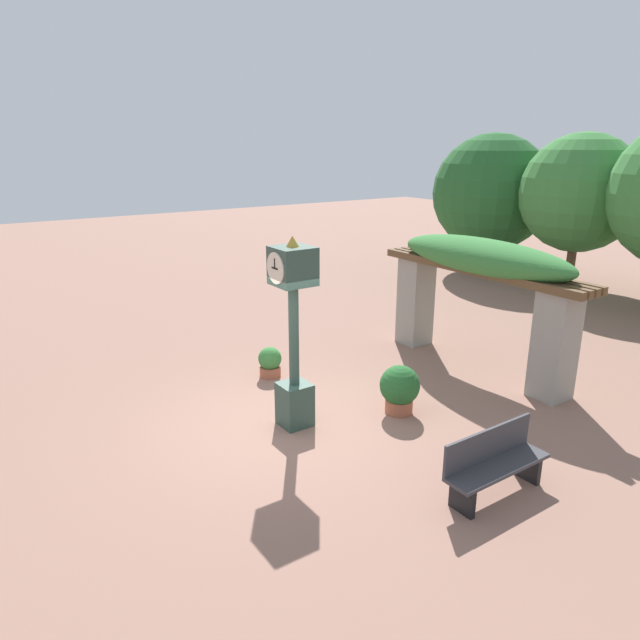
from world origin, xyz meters
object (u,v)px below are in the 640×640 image
(pedestal_clock, at_px, (294,329))
(potted_plant_near_right, at_px, (270,362))
(park_bench, at_px, (494,463))
(potted_plant_near_left, at_px, (400,388))

(pedestal_clock, xyz_separation_m, potted_plant_near_right, (-2.02, 0.66, -1.36))
(park_bench, bearing_deg, pedestal_clock, 110.45)
(pedestal_clock, relative_size, park_bench, 1.93)
(pedestal_clock, xyz_separation_m, park_bench, (3.11, 1.16, -1.23))
(pedestal_clock, height_order, park_bench, pedestal_clock)
(potted_plant_near_left, relative_size, potted_plant_near_right, 1.40)
(potted_plant_near_left, bearing_deg, pedestal_clock, -110.03)
(pedestal_clock, height_order, potted_plant_near_right, pedestal_clock)
(park_bench, bearing_deg, potted_plant_near_left, 77.30)
(potted_plant_near_left, xyz_separation_m, park_bench, (2.49, -0.56, -0.01))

